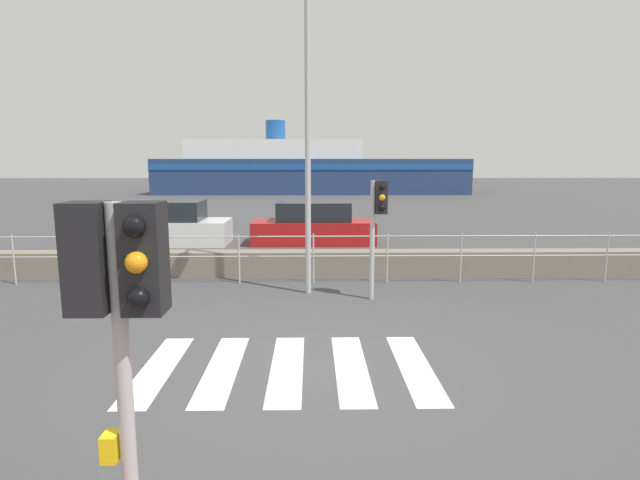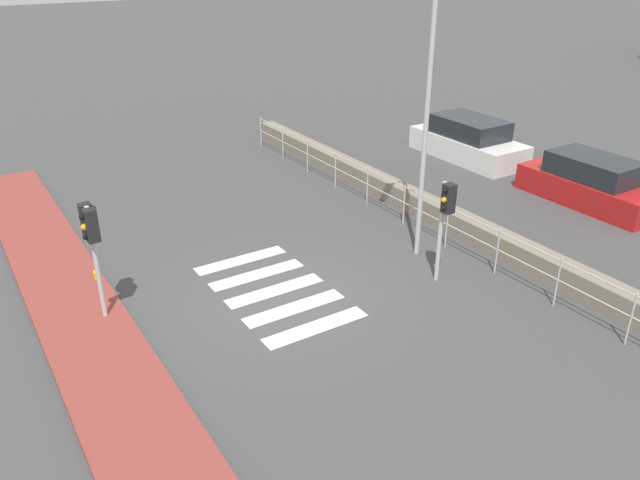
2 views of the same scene
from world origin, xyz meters
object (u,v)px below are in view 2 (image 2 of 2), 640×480
Objects in this scene: traffic_light_near at (91,233)px; parked_car_white at (468,141)px; traffic_light_far at (445,211)px; parked_car_red at (590,183)px; streetlamp at (424,92)px.

parked_car_white is (-3.94, 14.41, -1.41)m from traffic_light_near.
parked_car_white is (-6.50, 7.27, -1.18)m from traffic_light_far.
parked_car_white is at bearing 105.31° from traffic_light_near.
parked_car_red is (-1.28, 7.27, -1.20)m from traffic_light_far.
streetlamp is 7.74m from parked_car_red.
traffic_light_near is 0.59× the size of parked_car_white.
traffic_light_far is at bearing -48.19° from parked_car_white.
traffic_light_near reaches higher than parked_car_white.
streetlamp reaches higher than traffic_light_near.
traffic_light_near is at bearing -98.44° from streetlamp.
streetlamp is (-1.44, 0.39, 2.36)m from traffic_light_far.
streetlamp is (1.12, 7.53, 2.13)m from traffic_light_near.
streetlamp reaches higher than parked_car_white.
parked_car_red is at bearing 88.74° from streetlamp.
traffic_light_near is at bearing -74.69° from parked_car_white.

